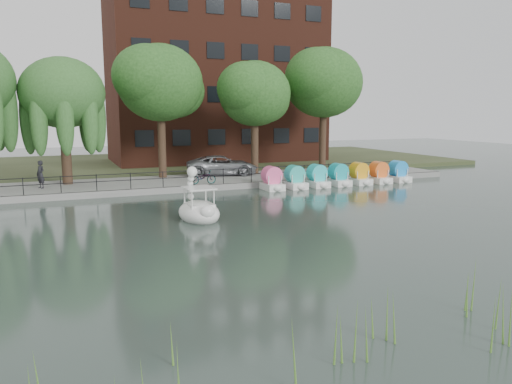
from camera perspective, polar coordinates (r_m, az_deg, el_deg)
ground_plane at (r=20.26m, az=3.04°, el=-5.38°), size 120.00×120.00×0.00m
promenade at (r=35.07m, az=-8.30°, el=1.05°), size 40.00×6.00×0.40m
kerb at (r=32.25m, az=-7.00°, el=0.38°), size 40.00×0.25×0.40m
land_strip at (r=48.68m, az=-12.39°, el=3.16°), size 60.00×22.00×0.36m
railing at (r=32.31m, az=-7.13°, el=2.08°), size 32.00×0.05×1.00m
apartment_building at (r=50.28m, az=-4.64°, el=14.00°), size 20.00×10.07×18.00m
willow_mid at (r=34.71m, az=-21.25°, el=10.47°), size 5.32×5.32×8.15m
broadleaf_center at (r=36.51m, az=-10.90°, el=12.10°), size 6.00×6.00×9.25m
broadleaf_right at (r=38.07m, az=-0.15°, el=11.11°), size 5.40×5.40×8.32m
broadleaf_far at (r=41.89m, az=7.76°, el=12.24°), size 6.30×6.30×9.71m
minivan at (r=37.36m, az=-3.91°, el=3.23°), size 4.04×6.51×1.68m
bicycle at (r=32.80m, az=-6.09°, el=1.77°), size 0.67×1.74×1.00m
pedestrian at (r=33.53m, az=-23.42°, el=2.07°), size 0.80×0.86×1.98m
swan_boat at (r=23.92m, az=-6.59°, el=-1.86°), size 1.93×3.04×2.45m
pedal_boat_row at (r=35.24m, az=9.42°, el=1.73°), size 11.35×1.70×1.40m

